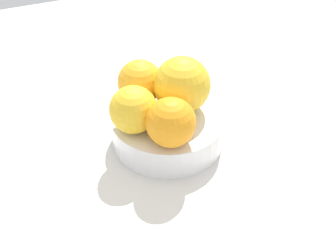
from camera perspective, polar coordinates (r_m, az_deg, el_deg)
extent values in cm
cube|color=silver|center=(59.02, 0.00, -2.65)|extent=(110.00, 110.00, 2.00)
cylinder|color=white|center=(58.11, 0.00, -1.63)|extent=(9.45, 9.45, 0.75)
cylinder|color=white|center=(57.01, 0.00, -0.33)|extent=(15.25, 15.25, 4.19)
sphere|color=yellow|center=(55.00, 1.92, 5.62)|extent=(7.58, 7.58, 7.58)
sphere|color=yellow|center=(51.97, -4.74, 2.24)|extent=(6.09, 6.09, 6.09)
sphere|color=#F9A823|center=(56.92, -3.82, 5.98)|extent=(6.17, 6.17, 6.17)
sphere|color=orange|center=(49.76, 0.40, 0.51)|extent=(6.14, 6.14, 6.14)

